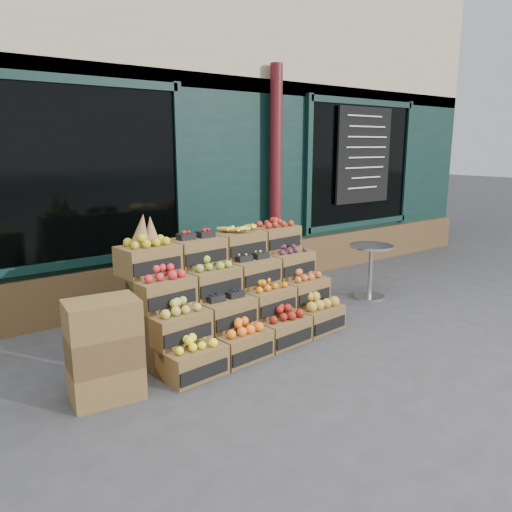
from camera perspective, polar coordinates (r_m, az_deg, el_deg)
ground at (r=5.50m, az=6.20°, el=-9.68°), size 60.00×60.00×0.00m
shop_facade at (r=9.46m, az=-15.97°, el=14.05°), size 12.00×6.24×4.80m
crate_display at (r=5.42m, az=-2.72°, el=-4.96°), size 2.39×1.31×1.44m
spare_crates at (r=4.35m, az=-16.95°, el=-10.25°), size 0.61×0.46×0.86m
bistro_table at (r=7.03m, az=12.96°, el=-1.01°), size 0.59×0.59×0.74m
shopkeeper at (r=6.94m, az=-19.16°, el=3.36°), size 0.82×0.60×2.10m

